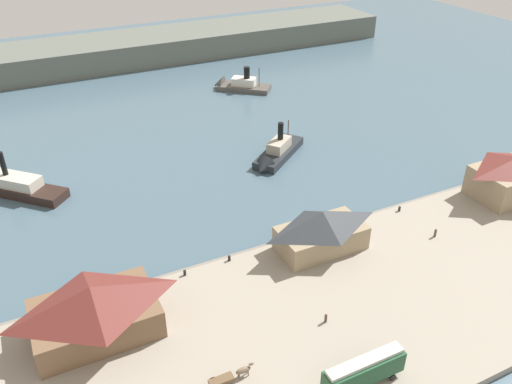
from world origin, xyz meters
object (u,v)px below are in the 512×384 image
(ferry_approaching_east, at_px, (236,85))
(ferry_mid_harbor, at_px, (275,154))
(street_tram, at_px, (364,370))
(pedestrian_at_waters_edge, at_px, (326,318))
(mooring_post_center_west, at_px, (229,258))
(ferry_shed_west_terminal, at_px, (322,230))
(pedestrian_near_cart, at_px, (435,233))
(mooring_post_center_east, at_px, (185,273))
(ferry_shed_central_terminal, at_px, (94,309))
(horse_cart, at_px, (230,376))
(mooring_post_east, at_px, (399,209))
(ferry_moored_east, at_px, (7,185))

(ferry_approaching_east, distance_m, ferry_mid_harbor, 46.16)
(street_tram, xyz_separation_m, pedestrian_at_waters_edge, (1.71, 10.78, -1.83))
(street_tram, height_order, mooring_post_center_west, street_tram)
(ferry_approaching_east, xyz_separation_m, ferry_mid_harbor, (-10.79, -44.89, 0.18))
(ferry_shed_west_terminal, height_order, pedestrian_at_waters_edge, ferry_shed_west_terminal)
(mooring_post_center_west, bearing_deg, ferry_mid_harbor, 50.67)
(ferry_mid_harbor, bearing_deg, ferry_approaching_east, 76.49)
(pedestrian_at_waters_edge, xyz_separation_m, pedestrian_near_cart, (27.70, 8.66, 0.05))
(pedestrian_near_cart, relative_size, mooring_post_center_east, 1.85)
(ferry_shed_central_terminal, xyz_separation_m, ferry_mid_harbor, (46.09, 35.24, -3.74))
(pedestrian_at_waters_edge, relative_size, mooring_post_center_west, 1.73)
(horse_cart, xyz_separation_m, mooring_post_center_west, (9.39, 21.58, -0.48))
(street_tram, bearing_deg, ferry_approaching_east, 73.82)
(mooring_post_center_west, height_order, ferry_approaching_east, ferry_approaching_east)
(horse_cart, bearing_deg, ferry_shed_west_terminal, 36.45)
(mooring_post_center_west, xyz_separation_m, ferry_mid_harbor, (24.03, 29.32, -0.27))
(mooring_post_east, bearing_deg, ferry_mid_harbor, 108.41)
(ferry_shed_central_terminal, relative_size, pedestrian_at_waters_edge, 10.58)
(pedestrian_at_waters_edge, xyz_separation_m, mooring_post_center_west, (-6.55, 18.26, -0.26))
(mooring_post_center_east, bearing_deg, pedestrian_near_cart, -12.60)
(street_tram, xyz_separation_m, pedestrian_near_cart, (29.41, 19.44, -1.78))
(ferry_shed_central_terminal, relative_size, ferry_approaching_east, 0.98)
(pedestrian_at_waters_edge, distance_m, mooring_post_center_west, 19.40)
(ferry_approaching_east, bearing_deg, ferry_moored_east, -152.92)
(mooring_post_center_east, relative_size, mooring_post_center_west, 1.00)
(ferry_shed_central_terminal, relative_size, mooring_post_east, 18.33)
(mooring_post_east, bearing_deg, ferry_shed_west_terminal, -170.90)
(pedestrian_near_cart, height_order, mooring_post_center_east, pedestrian_near_cart)
(ferry_shed_west_terminal, bearing_deg, mooring_post_center_west, 166.30)
(ferry_mid_harbor, bearing_deg, mooring_post_east, -71.59)
(mooring_post_center_west, relative_size, ferry_approaching_east, 0.05)
(pedestrian_at_waters_edge, bearing_deg, horse_cart, -168.24)
(street_tram, xyz_separation_m, ferry_mid_harbor, (19.18, 58.35, -2.36))
(ferry_shed_west_terminal, xyz_separation_m, ferry_moored_east, (-45.16, 44.57, -3.33))
(horse_cart, bearing_deg, mooring_post_east, 25.84)
(horse_cart, xyz_separation_m, mooring_post_center_east, (1.76, 21.34, -0.48))
(pedestrian_at_waters_edge, xyz_separation_m, mooring_post_center_east, (-14.18, 18.02, -0.26))
(mooring_post_east, bearing_deg, street_tram, -135.67)
(mooring_post_east, height_order, mooring_post_center_east, same)
(ferry_shed_west_terminal, bearing_deg, mooring_post_east, 9.10)
(mooring_post_center_west, bearing_deg, mooring_post_east, -0.98)
(ferry_moored_east, bearing_deg, mooring_post_center_west, -53.53)
(street_tram, bearing_deg, pedestrian_at_waters_edge, 81.00)
(ferry_shed_west_terminal, height_order, street_tram, ferry_shed_west_terminal)
(mooring_post_center_east, bearing_deg, ferry_shed_central_terminal, -158.53)
(mooring_post_center_west, bearing_deg, ferry_shed_west_terminal, -13.70)
(horse_cart, relative_size, ferry_approaching_east, 0.35)
(mooring_post_east, relative_size, ferry_moored_east, 0.05)
(ferry_shed_central_terminal, distance_m, ferry_approaching_east, 98.33)
(ferry_shed_west_terminal, distance_m, mooring_post_east, 19.57)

